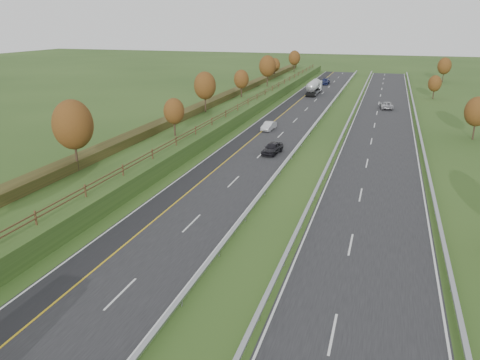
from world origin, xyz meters
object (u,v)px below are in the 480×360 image
Objects in this scene: car_dark_near at (272,148)px; car_silver_mid at (269,126)px; car_oncoming at (386,105)px; road_tanker at (314,87)px; car_small_far at (325,82)px.

car_dark_near is 1.09× the size of car_silver_mid.
car_silver_mid is 0.80× the size of car_oncoming.
road_tanker is at bearing 94.32° from car_silver_mid.
road_tanker is 56.52m from car_dark_near.
car_dark_near is 14.61m from car_silver_mid.
car_small_far is at bearing 89.71° from road_tanker.
car_silver_mid is (-0.80, -42.38, -1.13)m from road_tanker.
car_oncoming is at bearing -41.88° from road_tanker.
road_tanker is 2.45× the size of car_dark_near.
car_small_far is 39.28m from car_oncoming.
car_dark_near is 76.07m from car_small_far.
road_tanker is 23.46m from car_oncoming.
road_tanker is 2.66× the size of car_silver_mid.
car_dark_near is 0.83× the size of car_small_far.
car_silver_mid is at bearing 49.20° from car_oncoming.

